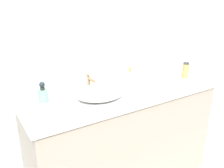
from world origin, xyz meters
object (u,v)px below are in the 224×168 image
object	(u,v)px
perfume_bottle	(185,70)
candle_jar	(136,83)
sink_basin	(100,92)
spray_can	(43,94)
lotion_bottle	(167,75)
tissue_box	(149,75)
soap_dispenser	(130,80)

from	to	relation	value
perfume_bottle	candle_jar	bearing A→B (deg)	171.83
sink_basin	spray_can	bearing A→B (deg)	158.90
sink_basin	candle_jar	bearing A→B (deg)	10.20
lotion_bottle	candle_jar	size ratio (longest dim) A/B	1.82
sink_basin	candle_jar	xyz separation A→B (m)	(0.38, 0.07, -0.02)
spray_can	candle_jar	bearing A→B (deg)	-5.91
candle_jar	tissue_box	bearing A→B (deg)	1.77
soap_dispenser	candle_jar	distance (m)	0.12
sink_basin	tissue_box	world-z (taller)	tissue_box
soap_dispenser	lotion_bottle	distance (m)	0.40
sink_basin	lotion_bottle	distance (m)	0.68
soap_dispenser	spray_can	size ratio (longest dim) A/B	1.26
sink_basin	soap_dispenser	world-z (taller)	soap_dispenser
lotion_bottle	spray_can	size ratio (longest dim) A/B	0.73
lotion_bottle	tissue_box	size ratio (longest dim) A/B	0.73
spray_can	tissue_box	xyz separation A→B (m)	(0.89, -0.07, 0.00)
perfume_bottle	candle_jar	xyz separation A→B (m)	(-0.50, 0.07, -0.05)
perfume_bottle	tissue_box	distance (m)	0.37
lotion_bottle	tissue_box	bearing A→B (deg)	162.24
sink_basin	candle_jar	distance (m)	0.38
lotion_bottle	spray_can	xyz separation A→B (m)	(-1.06, 0.13, 0.01)
soap_dispenser	spray_can	world-z (taller)	soap_dispenser
spray_can	lotion_bottle	bearing A→B (deg)	-6.85
perfume_bottle	tissue_box	size ratio (longest dim) A/B	0.96
sink_basin	perfume_bottle	size ratio (longest dim) A/B	2.54
perfume_bottle	tissue_box	bearing A→B (deg)	168.14
soap_dispenser	tissue_box	bearing A→B (deg)	11.85
perfume_bottle	spray_can	xyz separation A→B (m)	(-1.26, 0.15, -0.01)
sink_basin	perfume_bottle	bearing A→B (deg)	-0.32
spray_can	perfume_bottle	bearing A→B (deg)	-6.82
perfume_bottle	sink_basin	bearing A→B (deg)	179.68
lotion_bottle	spray_can	world-z (taller)	spray_can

